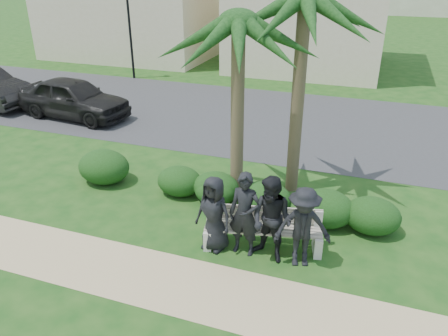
{
  "coord_description": "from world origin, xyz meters",
  "views": [
    {
      "loc": [
        2.96,
        -7.67,
        5.59
      ],
      "look_at": [
        -0.12,
        1.0,
        1.18
      ],
      "focal_mm": 35.0,
      "sensor_mm": 36.0,
      "label": 1
    }
  ],
  "objects": [
    {
      "name": "man_b",
      "position": [
        0.83,
        -0.4,
        0.92
      ],
      "size": [
        0.69,
        0.47,
        1.83
      ],
      "primitive_type": "imported",
      "rotation": [
        0.0,
        0.0,
        -0.05
      ],
      "color": "black",
      "rests_on": "ground"
    },
    {
      "name": "man_d",
      "position": [
        2.01,
        -0.4,
        0.86
      ],
      "size": [
        1.25,
        0.94,
        1.73
      ],
      "primitive_type": "imported",
      "rotation": [
        0.0,
        0.0,
        0.29
      ],
      "color": "black",
      "rests_on": "ground"
    },
    {
      "name": "hedge_e",
      "position": [
        2.27,
        1.27,
        0.43
      ],
      "size": [
        1.33,
        1.1,
        0.87
      ],
      "primitive_type": "ellipsoid",
      "color": "#17340E",
      "rests_on": "ground"
    },
    {
      "name": "palm_right",
      "position": [
        1.2,
        2.71,
        4.75
      ],
      "size": [
        3.0,
        3.0,
        5.72
      ],
      "color": "brown",
      "rests_on": "ground"
    },
    {
      "name": "man_c",
      "position": [
        1.39,
        -0.43,
        0.93
      ],
      "size": [
        1.07,
        0.94,
        1.85
      ],
      "primitive_type": "imported",
      "rotation": [
        0.0,
        0.0,
        -0.32
      ],
      "color": "black",
      "rests_on": "ground"
    },
    {
      "name": "ground",
      "position": [
        0.0,
        0.0,
        0.0
      ],
      "size": [
        160.0,
        160.0,
        0.0
      ],
      "primitive_type": "plane",
      "color": "#144212",
      "rests_on": "ground"
    },
    {
      "name": "hedge_b",
      "position": [
        -1.52,
        1.47,
        0.39
      ],
      "size": [
        1.19,
        0.98,
        0.78
      ],
      "primitive_type": "ellipsoid",
      "color": "#17340E",
      "rests_on": "ground"
    },
    {
      "name": "palm_left",
      "position": [
        -0.08,
        1.85,
        4.32
      ],
      "size": [
        3.0,
        3.0,
        5.28
      ],
      "color": "brown",
      "rests_on": "ground"
    },
    {
      "name": "park_bench",
      "position": [
        1.16,
        -0.11,
        0.39
      ],
      "size": [
        2.58,
        1.1,
        0.86
      ],
      "rotation": [
        0.0,
        0.0,
        0.22
      ],
      "color": "gray",
      "rests_on": "ground"
    },
    {
      "name": "hedge_a",
      "position": [
        -3.77,
        1.42,
        0.47
      ],
      "size": [
        1.44,
        1.19,
        0.94
      ],
      "primitive_type": "ellipsoid",
      "color": "#17340E",
      "rests_on": "ground"
    },
    {
      "name": "asphalt_street",
      "position": [
        0.0,
        8.0,
        0.0
      ],
      "size": [
        160.0,
        8.0,
        0.01
      ],
      "primitive_type": "cube",
      "color": "#2D2D30",
      "rests_on": "ground"
    },
    {
      "name": "street_lamp",
      "position": [
        -9.0,
        12.0,
        2.94
      ],
      "size": [
        0.36,
        0.36,
        4.29
      ],
      "color": "black",
      "rests_on": "ground"
    },
    {
      "name": "footpath",
      "position": [
        0.0,
        -1.8,
        0.0
      ],
      "size": [
        30.0,
        1.6,
        0.01
      ],
      "primitive_type": "cube",
      "color": "tan",
      "rests_on": "ground"
    },
    {
      "name": "hedge_d",
      "position": [
        0.84,
        1.26,
        0.42
      ],
      "size": [
        1.28,
        1.06,
        0.83
      ],
      "primitive_type": "ellipsoid",
      "color": "#17340E",
      "rests_on": "ground"
    },
    {
      "name": "car_a",
      "position": [
        -7.95,
        5.75,
        0.77
      ],
      "size": [
        4.65,
        2.22,
        1.53
      ],
      "primitive_type": "imported",
      "rotation": [
        0.0,
        0.0,
        1.48
      ],
      "color": "black",
      "rests_on": "ground"
    },
    {
      "name": "hedge_c",
      "position": [
        -0.47,
        1.34,
        0.35
      ],
      "size": [
        1.07,
        0.88,
        0.7
      ],
      "primitive_type": "ellipsoid",
      "color": "#17340E",
      "rests_on": "ground"
    },
    {
      "name": "hedge_extra",
      "position": [
        -0.51,
        1.47,
        0.39
      ],
      "size": [
        1.19,
        0.98,
        0.78
      ],
      "primitive_type": "ellipsoid",
      "color": "#17340E",
      "rests_on": "ground"
    },
    {
      "name": "man_a",
      "position": [
        0.18,
        -0.46,
        0.83
      ],
      "size": [
        0.91,
        0.7,
        1.67
      ],
      "primitive_type": "imported",
      "rotation": [
        0.0,
        0.0,
        -0.23
      ],
      "color": "black",
      "rests_on": "ground"
    },
    {
      "name": "hedge_f",
      "position": [
        3.3,
        1.33,
        0.41
      ],
      "size": [
        1.26,
        1.04,
        0.82
      ],
      "primitive_type": "ellipsoid",
      "color": "#17340E",
      "rests_on": "ground"
    }
  ]
}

